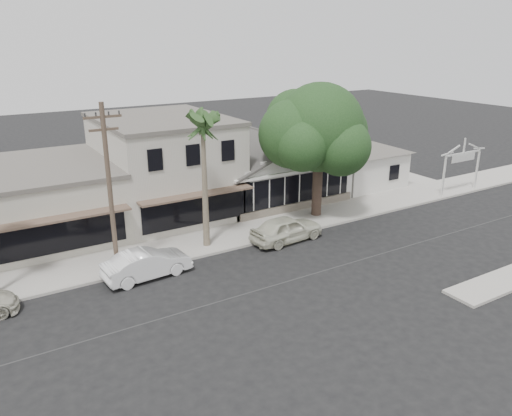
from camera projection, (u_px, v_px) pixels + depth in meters
ground at (315, 273)px, 26.42m from camera, size 140.00×140.00×0.00m
sidewalk_north at (128, 259)px, 27.92m from camera, size 90.00×3.50×0.15m
corner_shop at (268, 164)px, 38.09m from camera, size 10.40×8.60×5.10m
side_cottage at (357, 167)px, 41.70m from camera, size 6.00×6.00×3.00m
arch_sign at (463, 155)px, 38.71m from camera, size 4.12×0.12×3.95m
row_building_near at (164, 167)px, 34.79m from camera, size 8.00×10.00×6.50m
row_building_midnear at (27, 204)px, 30.74m from camera, size 10.00×10.00×4.20m
utility_pole at (110, 188)px, 24.63m from camera, size 1.80×0.24×9.00m
car_0 at (287, 229)px, 30.36m from camera, size 4.81×2.23×1.60m
car_1 at (147, 264)px, 25.78m from camera, size 4.67×1.94×1.50m
shade_tree at (316, 130)px, 32.99m from camera, size 8.25×7.46×9.16m
palm_east at (203, 124)px, 27.31m from camera, size 2.93×2.93×8.58m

